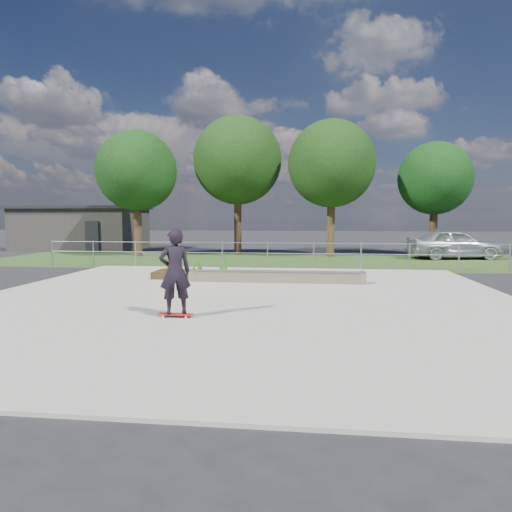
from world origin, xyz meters
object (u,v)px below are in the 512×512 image
Objects in this scene: grind_ledge at (276,276)px; skateboarder at (175,272)px; planter_bed at (196,273)px; parked_car at (454,244)px.

skateboarder is (-1.81, -5.61, 0.82)m from grind_ledge.
skateboarder is at bearing -107.87° from grind_ledge.
skateboarder is (1.16, -6.45, 0.84)m from planter_bed.
skateboarder is 19.10m from parked_car.
parked_car reaches higher than planter_bed.
planter_bed is at bearing 120.68° from parked_car.
planter_bed is 0.62× the size of parked_car.
planter_bed reaches higher than grind_ledge.
planter_bed is 15.12m from parked_car.
parked_car is (8.85, 10.24, 0.56)m from grind_ledge.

